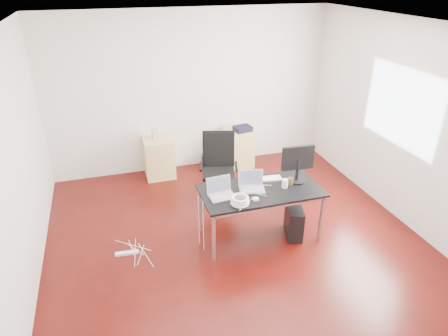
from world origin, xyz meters
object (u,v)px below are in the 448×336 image
object	(u,v)px
office_chair	(219,165)
filing_cabinet_left	(159,158)
pc_tower	(294,221)
filing_cabinet_right	(238,148)
desk	(261,193)

from	to	relation	value
office_chair	filing_cabinet_left	bearing A→B (deg)	142.21
office_chair	pc_tower	bearing A→B (deg)	-44.08
filing_cabinet_right	pc_tower	world-z (taller)	filing_cabinet_right
desk	filing_cabinet_left	size ratio (longest dim) A/B	2.29
desk	office_chair	xyz separation A→B (m)	(-0.25, 1.12, -0.07)
desk	pc_tower	world-z (taller)	desk
office_chair	pc_tower	size ratio (longest dim) A/B	2.40
pc_tower	desk	bearing A→B (deg)	-178.87
desk	office_chair	bearing A→B (deg)	102.67
office_chair	filing_cabinet_right	world-z (taller)	office_chair
desk	filing_cabinet_left	distance (m)	2.46
filing_cabinet_right	filing_cabinet_left	bearing A→B (deg)	180.00
office_chair	filing_cabinet_right	size ratio (longest dim) A/B	1.54
filing_cabinet_left	filing_cabinet_right	size ratio (longest dim) A/B	1.00
desk	filing_cabinet_right	size ratio (longest dim) A/B	2.29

